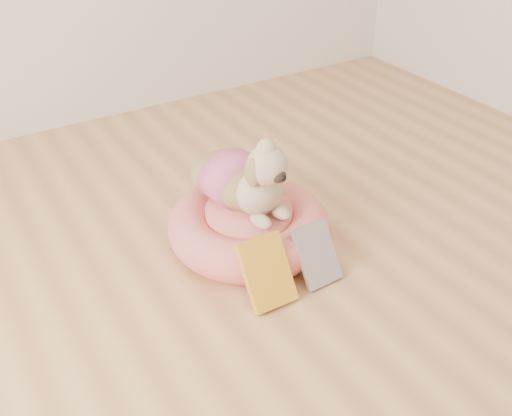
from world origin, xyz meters
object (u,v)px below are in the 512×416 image
pet_bed (249,225)px  dog (244,166)px  book_yellow (267,272)px  book_white (317,255)px

pet_bed → dog: bearing=96.9°
book_yellow → dog: bearing=73.4°
pet_bed → book_yellow: book_yellow is taller
book_yellow → book_white: 0.19m
book_white → dog: bearing=104.8°
pet_bed → book_white: (0.09, -0.28, 0.02)m
dog → book_white: 0.39m
pet_bed → book_white: bearing=-72.0°
book_yellow → book_white: book_yellow is taller
book_yellow → book_white: size_ratio=1.10×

